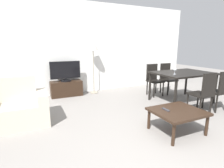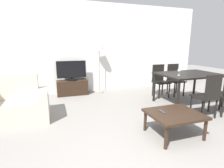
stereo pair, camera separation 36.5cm
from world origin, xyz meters
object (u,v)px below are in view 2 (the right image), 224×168
floor_lamp (99,48)px  wine_glass_left (179,71)px  dining_chair_far_left (160,79)px  dining_chair_near (208,94)px  tv (71,71)px  tv_stand (72,87)px  dining_chair_far (174,78)px  armchair (20,106)px  remote_primary (162,111)px  coffee_table (174,115)px  dining_table (189,77)px

floor_lamp → wine_glass_left: (1.36, -1.91, -0.47)m
dining_chair_far_left → dining_chair_near: bearing=-90.0°
dining_chair_near → dining_chair_far_left: 1.66m
tv → wine_glass_left: 2.92m
tv_stand → dining_chair_near: dining_chair_near is taller
dining_chair_far → wine_glass_left: 1.25m
armchair → dining_chair_far_left: size_ratio=1.17×
dining_chair_far → floor_lamp: size_ratio=0.57×
armchair → tv_stand: size_ratio=1.20×
tv → dining_chair_far_left: tv is taller
dining_chair_near → wine_glass_left: (-0.17, 0.68, 0.38)m
tv → dining_chair_far: bearing=-18.3°
dining_chair_far_left → remote_primary: 2.30m
dining_chair_near → remote_primary: bearing=-167.4°
dining_chair_far → floor_lamp: floor_lamp is taller
armchair → floor_lamp: size_ratio=0.66×
coffee_table → remote_primary: (-0.18, 0.09, 0.06)m
dining_table → coffee_table: bearing=-137.8°
tv → wine_glass_left: bearing=-41.3°
dining_chair_near → remote_primary: 1.28m
armchair → wine_glass_left: bearing=-6.4°
remote_primary → wine_glass_left: wine_glass_left is taller
armchair → tv: 1.98m
armchair → dining_chair_far_left: (3.52, 0.60, 0.19)m
armchair → dining_chair_near: dining_chair_near is taller
coffee_table → remote_primary: 0.21m
dining_chair_near → floor_lamp: floor_lamp is taller
tv → dining_chair_far: (2.86, -0.95, -0.22)m
coffee_table → floor_lamp: floor_lamp is taller
dining_chair_near → dining_chair_far: same height
armchair → tv_stand: (1.16, 1.55, -0.09)m
dining_chair_far_left → floor_lamp: size_ratio=0.57×
armchair → wine_glass_left: size_ratio=7.22×
armchair → dining_table: 3.80m
remote_primary → dining_table: bearing=36.4°
floor_lamp → dining_chair_far_left: bearing=-31.3°
dining_chair_near → remote_primary: dining_chair_near is taller
armchair → dining_chair_far_left: 3.58m
coffee_table → dining_table: (1.32, 1.20, 0.35)m
tv_stand → coffee_table: 3.24m
tv → floor_lamp: (0.83, -0.02, 0.63)m
floor_lamp → remote_primary: size_ratio=10.62×
tv_stand → wine_glass_left: size_ratio=6.03×
tv → dining_chair_far: 3.02m
armchair → floor_lamp: floor_lamp is taller
coffee_table → floor_lamp: size_ratio=0.51×
tv → floor_lamp: bearing=-1.1°
tv → remote_primary: bearing=-68.8°
tv_stand → remote_primary: (1.11, -2.88, 0.18)m
armchair → dining_chair_near: size_ratio=1.17×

